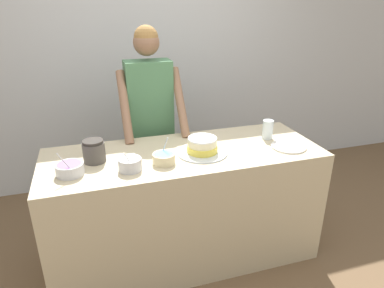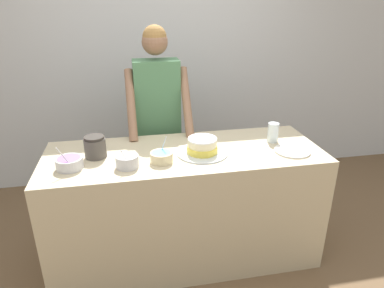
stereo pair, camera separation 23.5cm
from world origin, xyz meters
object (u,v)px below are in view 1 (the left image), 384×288
object	(u,v)px
cake	(202,147)
stoneware_jar	(94,151)
frosting_bowl_purple	(70,169)
drinking_glass	(268,130)
person_baker	(150,109)
frosting_bowl_blue	(164,158)
ceramic_plate	(288,147)
frosting_bowl_white	(130,164)

from	to	relation	value
cake	stoneware_jar	distance (m)	0.72
frosting_bowl_purple	drinking_glass	size ratio (longest dim) A/B	1.19
person_baker	drinking_glass	world-z (taller)	person_baker
person_baker	frosting_bowl_purple	world-z (taller)	person_baker
frosting_bowl_blue	stoneware_jar	size ratio (longest dim) A/B	1.08
frosting_bowl_purple	ceramic_plate	bearing A→B (deg)	-1.13
frosting_bowl_blue	drinking_glass	size ratio (longest dim) A/B	1.11
person_baker	frosting_bowl_white	bearing A→B (deg)	-109.90
cake	drinking_glass	world-z (taller)	drinking_glass
stoneware_jar	frosting_bowl_purple	bearing A→B (deg)	-136.42
cake	stoneware_jar	size ratio (longest dim) A/B	2.36
frosting_bowl_purple	frosting_bowl_blue	xyz separation A→B (m)	(0.58, -0.02, -0.00)
frosting_bowl_white	ceramic_plate	world-z (taller)	frosting_bowl_white
frosting_bowl_blue	ceramic_plate	bearing A→B (deg)	-0.77
person_baker	ceramic_plate	distance (m)	1.15
drinking_glass	ceramic_plate	size ratio (longest dim) A/B	0.59
cake	frosting_bowl_purple	xyz separation A→B (m)	(-0.87, -0.06, -0.01)
frosting_bowl_purple	frosting_bowl_blue	bearing A→B (deg)	-1.70
cake	frosting_bowl_white	bearing A→B (deg)	-167.75
cake	frosting_bowl_purple	world-z (taller)	frosting_bowl_purple
frosting_bowl_white	drinking_glass	size ratio (longest dim) A/B	1.00
cake	ceramic_plate	xyz separation A→B (m)	(0.63, -0.09, -0.04)
person_baker	stoneware_jar	bearing A→B (deg)	-130.52
cake	stoneware_jar	bearing A→B (deg)	173.47
frosting_bowl_purple	drinking_glass	world-z (taller)	frosting_bowl_purple
frosting_bowl_blue	frosting_bowl_white	bearing A→B (deg)	-171.87
cake	frosting_bowl_white	size ratio (longest dim) A/B	2.44
frosting_bowl_white	stoneware_jar	bearing A→B (deg)	136.73
person_baker	ceramic_plate	xyz separation A→B (m)	(0.87, -0.73, -0.15)
stoneware_jar	cake	bearing A→B (deg)	-6.53
cake	frosting_bowl_blue	xyz separation A→B (m)	(-0.29, -0.08, -0.01)
stoneware_jar	drinking_glass	bearing A→B (deg)	1.25
person_baker	cake	size ratio (longest dim) A/B	4.80
ceramic_plate	person_baker	bearing A→B (deg)	139.79
cake	frosting_bowl_white	world-z (taller)	frosting_bowl_white
frosting_bowl_purple	drinking_glass	bearing A→B (deg)	6.85
person_baker	frosting_bowl_white	world-z (taller)	person_baker
stoneware_jar	frosting_bowl_blue	bearing A→B (deg)	-20.71
frosting_bowl_purple	stoneware_jar	bearing A→B (deg)	43.58
frosting_bowl_blue	ceramic_plate	xyz separation A→B (m)	(0.92, -0.01, -0.03)
ceramic_plate	stoneware_jar	size ratio (longest dim) A/B	1.66
frosting_bowl_blue	drinking_glass	world-z (taller)	frosting_bowl_blue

